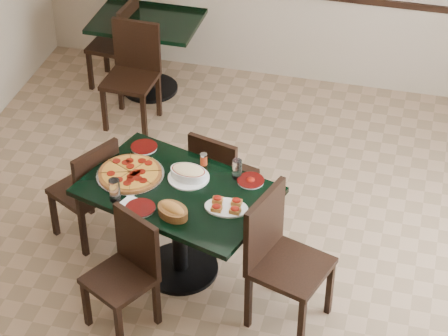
% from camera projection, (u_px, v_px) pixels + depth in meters
% --- Properties ---
extents(floor, '(5.50, 5.50, 0.00)m').
position_uv_depth(floor, '(223.00, 261.00, 6.46)').
color(floor, '#8B6D50').
rests_on(floor, ground).
extents(room_shell, '(5.50, 5.50, 5.50)m').
position_uv_depth(room_shell, '(403.00, 30.00, 6.90)').
color(room_shell, silver).
rests_on(room_shell, floor).
extents(main_table, '(1.47, 1.16, 0.75)m').
position_uv_depth(main_table, '(178.00, 210.00, 6.05)').
color(main_table, black).
rests_on(main_table, floor).
extents(back_table, '(0.97, 0.71, 0.75)m').
position_uv_depth(back_table, '(148.00, 41.00, 8.09)').
color(back_table, black).
rests_on(back_table, floor).
extents(chair_far, '(0.48, 0.48, 0.85)m').
position_uv_depth(chair_far, '(220.00, 175.00, 6.53)').
color(chair_far, black).
rests_on(chair_far, floor).
extents(chair_near, '(0.53, 0.53, 0.84)m').
position_uv_depth(chair_near, '(127.00, 267.00, 5.73)').
color(chair_near, black).
rests_on(chair_near, floor).
extents(chair_right, '(0.58, 0.58, 0.99)m').
position_uv_depth(chair_right, '(279.00, 253.00, 5.71)').
color(chair_right, black).
rests_on(chair_right, floor).
extents(chair_left, '(0.55, 0.55, 0.87)m').
position_uv_depth(chair_left, '(90.00, 187.00, 6.39)').
color(chair_left, black).
rests_on(chair_left, floor).
extents(back_chair_near, '(0.45, 0.45, 0.93)m').
position_uv_depth(back_chair_near, '(133.00, 68.00, 7.70)').
color(back_chair_near, black).
rests_on(back_chair_near, floor).
extents(back_chair_left, '(0.44, 0.44, 0.87)m').
position_uv_depth(back_chair_left, '(120.00, 40.00, 8.19)').
color(back_chair_left, black).
rests_on(back_chair_left, floor).
extents(pepperoni_pizza, '(0.48, 0.48, 0.04)m').
position_uv_depth(pepperoni_pizza, '(130.00, 173.00, 6.05)').
color(pepperoni_pizza, '#B4B5BC').
rests_on(pepperoni_pizza, main_table).
extents(lasagna_casserole, '(0.29, 0.29, 0.09)m').
position_uv_depth(lasagna_casserole, '(189.00, 173.00, 6.01)').
color(lasagna_casserole, silver).
rests_on(lasagna_casserole, main_table).
extents(bread_basket, '(0.28, 0.25, 0.10)m').
position_uv_depth(bread_basket, '(173.00, 211.00, 5.69)').
color(bread_basket, brown).
rests_on(bread_basket, main_table).
extents(bruschetta_platter, '(0.30, 0.21, 0.05)m').
position_uv_depth(bruschetta_platter, '(226.00, 206.00, 5.76)').
color(bruschetta_platter, silver).
rests_on(bruschetta_platter, main_table).
extents(side_plate_near, '(0.20, 0.20, 0.02)m').
position_uv_depth(side_plate_near, '(140.00, 208.00, 5.76)').
color(side_plate_near, silver).
rests_on(side_plate_near, main_table).
extents(side_plate_far_r, '(0.19, 0.19, 0.03)m').
position_uv_depth(side_plate_far_r, '(251.00, 181.00, 6.00)').
color(side_plate_far_r, silver).
rests_on(side_plate_far_r, main_table).
extents(side_plate_far_l, '(0.19, 0.19, 0.02)m').
position_uv_depth(side_plate_far_l, '(144.00, 147.00, 6.32)').
color(side_plate_far_l, silver).
rests_on(side_plate_far_l, main_table).
extents(napkin_setting, '(0.22, 0.22, 0.01)m').
position_uv_depth(napkin_setting, '(131.00, 206.00, 5.79)').
color(napkin_setting, white).
rests_on(napkin_setting, main_table).
extents(water_glass_a, '(0.07, 0.07, 0.14)m').
position_uv_depth(water_glass_a, '(237.00, 169.00, 6.00)').
color(water_glass_a, white).
rests_on(water_glass_a, main_table).
extents(water_glass_b, '(0.08, 0.08, 0.16)m').
position_uv_depth(water_glass_b, '(115.00, 190.00, 5.80)').
color(water_glass_b, white).
rests_on(water_glass_b, main_table).
extents(pepper_shaker, '(0.05, 0.05, 0.09)m').
position_uv_depth(pepper_shaker, '(204.00, 159.00, 6.14)').
color(pepper_shaker, '#AA2A12').
rests_on(pepper_shaker, main_table).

